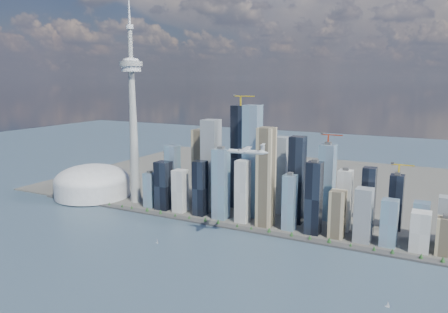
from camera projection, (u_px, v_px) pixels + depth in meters
The scene contains 10 objects.
ground at pixel (161, 272), 732.06m from camera, with size 4000.00×4000.00×0.00m, color #2F3F52.
seawall at pixel (228, 226), 950.06m from camera, with size 1100.00×22.00×4.00m, color #383838.
land at pixel (294, 183), 1343.18m from camera, with size 1400.00×900.00×3.00m, color #4C4C47.
shoreline_trees at pixel (228, 223), 948.86m from camera, with size 960.53×7.20×8.80m.
skyscraper_cluster at pixel (269, 183), 983.83m from camera, with size 736.00×142.00×278.56m.
needle_tower at pixel (133, 112), 1097.26m from camera, with size 56.00×56.00×550.50m.
dome_stadium at pixel (92, 183), 1186.77m from camera, with size 200.00×200.00×86.00m.
airplane at pixel (247, 151), 767.59m from camera, with size 76.39×67.84×18.65m.
sailboat_west at pixel (157, 242), 856.97m from camera, with size 6.90×3.67×9.66m.
sailboat_east at pixel (388, 305), 617.45m from camera, with size 7.01×2.92×9.69m.
Camera 1 is at (411.00, -559.93, 319.69)m, focal length 35.00 mm.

